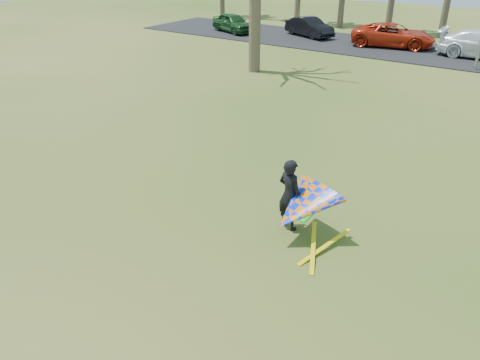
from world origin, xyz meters
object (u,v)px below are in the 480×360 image
Objects in this scene: car_1 at (309,27)px; car_2 at (393,35)px; car_0 at (233,23)px; kite_flyer at (299,205)px.

car_2 reaches higher than car_1.
kite_flyer is (17.44, -21.91, 0.10)m from car_0.
car_1 is (5.68, 1.68, -0.02)m from car_0.
car_1 is at bearing -52.66° from car_0.
car_0 is at bearing 128.83° from car_1.
car_0 is 1.71× the size of kite_flyer.
kite_flyer is at bearing -131.15° from car_1.
car_2 is 2.25× the size of kite_flyer.
car_2 is (6.27, -0.15, 0.07)m from car_1.
car_0 is 5.92m from car_1.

